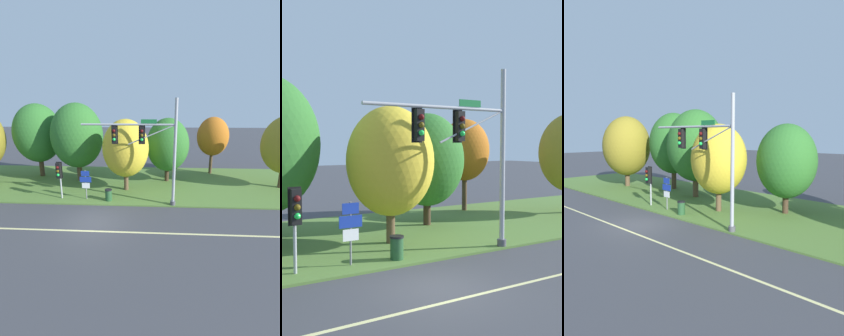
% 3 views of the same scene
% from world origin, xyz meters
% --- Properties ---
extents(ground_plane, '(160.00, 160.00, 0.00)m').
position_xyz_m(ground_plane, '(0.00, 0.00, 0.00)').
color(ground_plane, '#3D3D42').
extents(lane_stripe, '(36.00, 0.16, 0.01)m').
position_xyz_m(lane_stripe, '(0.00, -1.20, 0.00)').
color(lane_stripe, beige).
rests_on(lane_stripe, ground).
extents(grass_verge, '(48.00, 11.50, 0.10)m').
position_xyz_m(grass_verge, '(0.00, 8.25, 0.05)').
color(grass_verge, '#517533').
rests_on(grass_verge, ground).
extents(traffic_signal_mast, '(6.86, 0.49, 7.76)m').
position_xyz_m(traffic_signal_mast, '(3.54, 2.76, 4.65)').
color(traffic_signal_mast, '#9EA0A5').
rests_on(traffic_signal_mast, grass_verge).
extents(pedestrian_signal_near_kerb, '(0.46, 0.55, 3.04)m').
position_xyz_m(pedestrian_signal_near_kerb, '(-3.58, 3.40, 2.29)').
color(pedestrian_signal_near_kerb, '#9EA0A5').
rests_on(pedestrian_signal_near_kerb, grass_verge).
extents(route_sign_post, '(0.91, 0.08, 2.38)m').
position_xyz_m(route_sign_post, '(-1.54, 3.51, 1.58)').
color(route_sign_post, slate).
rests_on(route_sign_post, grass_verge).
extents(tree_mid_verge, '(3.99, 3.99, 6.24)m').
position_xyz_m(tree_mid_verge, '(1.40, 5.91, 3.84)').
color(tree_mid_verge, brown).
rests_on(tree_mid_verge, grass_verge).
extents(tree_tall_centre, '(4.13, 4.13, 6.24)m').
position_xyz_m(tree_tall_centre, '(5.17, 8.70, 3.74)').
color(tree_tall_centre, '#423021').
rests_on(tree_tall_centre, grass_verge).
extents(tree_right_far, '(3.37, 3.37, 6.24)m').
position_xyz_m(tree_right_far, '(10.24, 11.84, 4.22)').
color(tree_right_far, '#4C3823').
rests_on(tree_right_far, grass_verge).
extents(trash_bin, '(0.56, 0.56, 0.93)m').
position_xyz_m(trash_bin, '(0.30, 3.31, 0.57)').
color(trash_bin, '#234C28').
rests_on(trash_bin, grass_verge).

